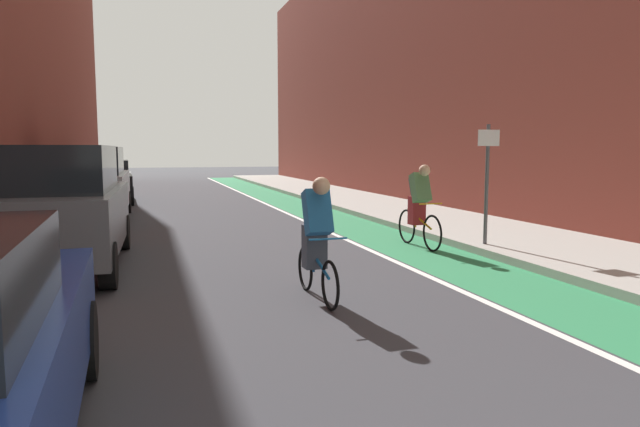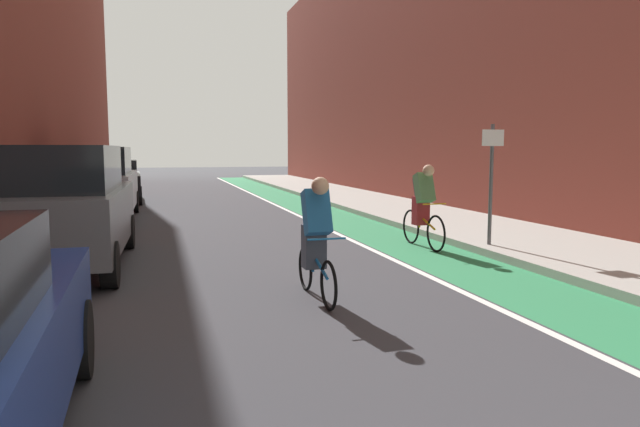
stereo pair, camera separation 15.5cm
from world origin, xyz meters
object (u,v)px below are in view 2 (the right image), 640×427
Objects in this scene: parked_suv_silver at (99,183)px; street_sign_post at (491,173)px; cyclist_mid at (316,238)px; parked_suv_gray at (60,206)px; cyclist_trailing at (423,204)px; parked_sedan_black at (114,180)px.

street_sign_post reaches higher than parked_suv_silver.
parked_suv_silver reaches higher than cyclist_mid.
cyclist_mid is 4.80m from street_sign_post.
parked_suv_gray is 2.71× the size of cyclist_mid.
parked_suv_gray is 7.52m from street_sign_post.
cyclist_mid is 4.47m from cyclist_trailing.
parked_suv_silver is at bearing 109.82° from cyclist_mid.
parked_sedan_black is at bearing 119.98° from street_sign_post.
street_sign_post is (7.48, -0.51, 0.47)m from parked_suv_gray.
street_sign_post is at bearing -60.02° from parked_sedan_black.
street_sign_post is (1.00, -0.79, 0.64)m from cyclist_trailing.
parked_suv_gray is at bearing -90.02° from parked_sedan_black.
cyclist_mid is at bearing -41.01° from parked_suv_gray.
parked_sedan_black is 14.98m from street_sign_post.
cyclist_mid is (3.42, -2.98, -0.21)m from parked_suv_gray.
parked_sedan_black is 2.12× the size of street_sign_post.
parked_suv_silver is 2.72× the size of cyclist_trailing.
parked_suv_silver is at bearing 136.76° from street_sign_post.
cyclist_trailing is (3.06, 3.26, 0.05)m from cyclist_mid.
street_sign_post reaches higher than cyclist_mid.
parked_suv_silver reaches higher than cyclist_trailing.
cyclist_mid reaches higher than parked_sedan_black.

